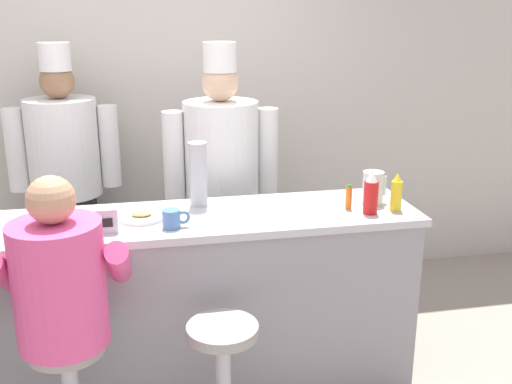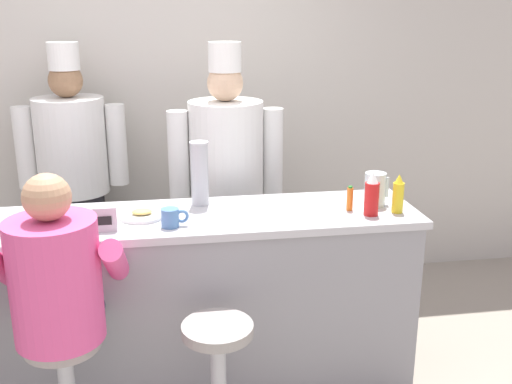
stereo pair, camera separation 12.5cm
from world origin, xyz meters
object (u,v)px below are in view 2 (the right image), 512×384
Objects in this scene: cook_in_whites_near at (74,169)px; ketchup_bottle_red at (372,195)px; hot_sauce_bottle_orange at (350,199)px; coffee_mug_blue at (171,218)px; napkin_dispenser_chrome at (104,218)px; cereal_bowl at (51,225)px; empty_stool_round at (218,368)px; breakfast_plate at (142,215)px; cup_stack_steel at (200,173)px; cook_in_whites_far at (227,177)px; mustard_bottle_yellow at (398,195)px; diner_seated_pink at (58,288)px; water_pitcher_clear at (375,189)px.

ketchup_bottle_red is at bearing -36.86° from cook_in_whites_near.
ketchup_bottle_red reaches higher than hot_sauce_bottle_orange.
napkin_dispenser_chrome is at bearing 179.18° from coffee_mug_blue.
cereal_bowl reaches higher than empty_stool_round.
cup_stack_steel is at bearing 28.52° from breakfast_plate.
hot_sauce_bottle_orange is at bearing -52.98° from cook_in_whites_far.
diner_seated_pink is (-1.69, -0.39, -0.22)m from mustard_bottle_yellow.
water_pitcher_clear is 1.16× the size of cereal_bowl.
cereal_bowl is (-1.69, -0.11, -0.07)m from water_pitcher_clear.
hot_sauce_bottle_orange is at bearing 1.96° from cereal_bowl.
ketchup_bottle_red is at bearing -20.21° from cup_stack_steel.
mustard_bottle_yellow is at bearing -60.03° from water_pitcher_clear.
cereal_bowl is 1.25m from cook_in_whites_far.
cook_in_whites_far is at bearing 51.16° from napkin_dispenser_chrome.
mustard_bottle_yellow is 0.31× the size of empty_stool_round.
hot_sauce_bottle_orange is 0.09× the size of diner_seated_pink.
hot_sauce_bottle_orange is 1.53m from diner_seated_pink.
cook_in_whites_far is at bearing 134.28° from mustard_bottle_yellow.
breakfast_plate is 1.20m from cook_in_whites_near.
ketchup_bottle_red reaches higher than empty_stool_round.
water_pitcher_clear is at bearing 8.45° from coffee_mug_blue.
water_pitcher_clear is 1.71m from diner_seated_pink.
water_pitcher_clear is at bearing -32.20° from cook_in_whites_near.
diner_seated_pink is at bearing -116.68° from napkin_dispenser_chrome.
coffee_mug_blue is at bearing -116.72° from cup_stack_steel.
napkin_dispenser_chrome reaches higher than cereal_bowl.
cereal_bowl is at bearing 179.35° from mustard_bottle_yellow.
cereal_bowl is at bearing 150.09° from empty_stool_round.
ketchup_bottle_red is 1.94× the size of napkin_dispenser_chrome.
cereal_bowl is at bearing -87.76° from cook_in_whites_near.
cook_in_whites_far reaches higher than mustard_bottle_yellow.
diner_seated_pink is (-0.36, -0.52, -0.14)m from breakfast_plate.
cup_stack_steel reaches higher than water_pitcher_clear.
coffee_mug_blue is (-1.19, -0.03, -0.05)m from mustard_bottle_yellow.
cook_in_whites_near is at bearing 145.90° from mustard_bottle_yellow.
hot_sauce_bottle_orange is 1.53m from cereal_bowl.
empty_stool_round is (0.76, -0.44, -0.60)m from cereal_bowl.
water_pitcher_clear reaches higher than hot_sauce_bottle_orange.
cook_in_whites_far is at bearing 66.71° from coffee_mug_blue.
hot_sauce_bottle_orange is 0.82m from cup_stack_steel.
napkin_dispenser_chrome reaches higher than breakfast_plate.
diner_seated_pink is at bearing -79.10° from cereal_bowl.
napkin_dispenser_chrome is (-1.27, -0.10, -0.00)m from hot_sauce_bottle_orange.
water_pitcher_clear is at bearing 0.15° from breakfast_plate.
cup_stack_steel is (0.17, 0.33, 0.13)m from coffee_mug_blue.
napkin_dispenser_chrome is (-0.32, 0.00, 0.01)m from coffee_mug_blue.
empty_stool_round is at bearing -63.81° from cook_in_whites_near.
water_pitcher_clear is at bearing 3.88° from cereal_bowl.
napkin_dispenser_chrome is at bearing -146.14° from cup_stack_steel.
cereal_bowl is at bearing -159.35° from cup_stack_steel.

